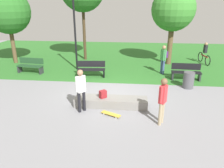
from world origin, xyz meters
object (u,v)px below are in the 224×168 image
at_px(park_bench_far_right, 186,71).
at_px(skater_watching, 81,88).
at_px(cyclist_on_bicycle, 205,55).
at_px(skater_performing_trick, 163,98).
at_px(tree_slender_maple, 8,11).
at_px(concrete_ledge, 111,102).
at_px(park_bench_center_lawn, 31,65).
at_px(park_bench_by_oak, 91,69).
at_px(tree_broad_elm, 173,10).
at_px(skateboard_by_ledge, 111,114).
at_px(trash_bin, 189,80).
at_px(pedestrian_with_backpack, 164,57).
at_px(lamp_post, 75,25).
at_px(backpack_on_ledge, 103,94).

bearing_deg(park_bench_far_right, skater_watching, -139.30).
xyz_separation_m(skater_watching, cyclist_on_bicycle, (7.05, 8.00, -0.39)).
relative_size(skater_performing_trick, tree_slender_maple, 0.34).
relative_size(concrete_ledge, skater_watching, 1.74).
relative_size(park_bench_far_right, park_bench_center_lawn, 0.98).
distance_m(park_bench_by_oak, tree_broad_elm, 6.71).
distance_m(skateboard_by_ledge, trash_bin, 4.89).
xyz_separation_m(concrete_ledge, tree_slender_maple, (-7.59, 6.26, 3.34)).
bearing_deg(concrete_ledge, park_bench_center_lawn, 142.97).
bearing_deg(skater_performing_trick, tree_slender_maple, 141.78).
height_order(park_bench_by_oak, pedestrian_with_backpack, pedestrian_with_backpack).
distance_m(concrete_ledge, park_bench_by_oak, 4.03).
xyz_separation_m(park_bench_far_right, tree_slender_maple, (-11.45, 2.57, 3.05)).
relative_size(lamp_post, cyclist_on_bicycle, 2.59).
xyz_separation_m(park_bench_by_oak, tree_broad_elm, (4.91, 3.28, 3.17)).
height_order(tree_slender_maple, lamp_post, tree_slender_maple).
distance_m(lamp_post, trash_bin, 7.38).
bearing_deg(trash_bin, backpack_on_ledge, -148.86).
xyz_separation_m(trash_bin, pedestrian_with_backpack, (-1.02, 2.23, 0.63)).
height_order(park_bench_by_oak, cyclist_on_bicycle, cyclist_on_bicycle).
relative_size(park_bench_far_right, lamp_post, 0.35).
bearing_deg(backpack_on_ledge, park_bench_center_lawn, -80.26).
bearing_deg(park_bench_by_oak, concrete_ledge, -67.65).
height_order(skater_performing_trick, trash_bin, skater_performing_trick).
bearing_deg(park_bench_center_lawn, skateboard_by_ledge, -41.77).
xyz_separation_m(skater_performing_trick, tree_slender_maple, (-9.52, 7.50, 2.51)).
xyz_separation_m(backpack_on_ledge, park_bench_center_lawn, (-5.06, 4.09, -0.05)).
bearing_deg(pedestrian_with_backpack, skater_watching, -125.97).
distance_m(concrete_ledge, tree_broad_elm, 8.51).
bearing_deg(skateboard_by_ledge, pedestrian_with_backpack, 64.55).
bearing_deg(concrete_ledge, park_bench_far_right, 43.73).
relative_size(backpack_on_ledge, park_bench_far_right, 0.20).
distance_m(park_bench_by_oak, tree_slender_maple, 7.25).
relative_size(backpack_on_ledge, skateboard_by_ledge, 0.40).
distance_m(skater_performing_trick, pedestrian_with_backpack, 5.94).
xyz_separation_m(skater_watching, tree_slender_maple, (-6.48, 6.85, 2.50)).
bearing_deg(backpack_on_ledge, tree_broad_elm, -159.32).
bearing_deg(cyclist_on_bicycle, concrete_ledge, -128.66).
height_order(park_bench_center_lawn, pedestrian_with_backpack, pedestrian_with_backpack).
bearing_deg(lamp_post, tree_slender_maple, 166.30).
relative_size(skater_watching, skateboard_by_ledge, 2.17).
height_order(skater_performing_trick, park_bench_far_right, skater_performing_trick).
distance_m(skateboard_by_ledge, park_bench_center_lawn, 7.36).
bearing_deg(skater_watching, cyclist_on_bicycle, 48.63).
bearing_deg(park_bench_center_lawn, tree_slender_maple, 135.03).
relative_size(park_bench_far_right, park_bench_by_oak, 0.99).
bearing_deg(concrete_ledge, trash_bin, 33.21).
xyz_separation_m(skateboard_by_ledge, park_bench_center_lawn, (-5.48, 4.90, 0.42)).
height_order(concrete_ledge, skater_watching, skater_watching).
relative_size(tree_slender_maple, trash_bin, 6.05).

